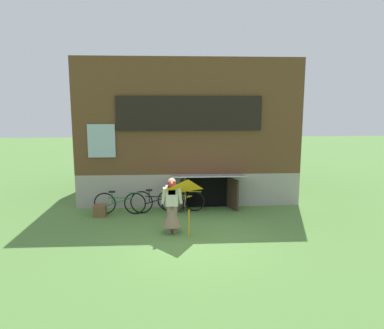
{
  "coord_description": "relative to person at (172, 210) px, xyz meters",
  "views": [
    {
      "loc": [
        -0.6,
        -9.05,
        3.52
      ],
      "look_at": [
        0.0,
        1.39,
        1.76
      ],
      "focal_mm": 33.77,
      "sensor_mm": 36.0,
      "label": 1
    }
  ],
  "objects": [
    {
      "name": "bicycle_yellow",
      "position": [
        0.3,
        2.11,
        -0.3
      ],
      "size": [
        1.58,
        0.27,
        0.72
      ],
      "rotation": [
        0.0,
        0.0,
        -0.14
      ],
      "color": "black",
      "rests_on": "ground_plane"
    },
    {
      "name": "person",
      "position": [
        0.0,
        0.0,
        0.0
      ],
      "size": [
        0.61,
        0.52,
        1.56
      ],
      "rotation": [
        0.0,
        0.0,
        -0.17
      ],
      "color": "#7F6B51",
      "rests_on": "ground_plane"
    },
    {
      "name": "ground_plane",
      "position": [
        0.6,
        -0.47,
        -0.65
      ],
      "size": [
        60.0,
        60.0,
        0.0
      ],
      "primitive_type": "plane",
      "color": "#56843D"
    },
    {
      "name": "log_house",
      "position": [
        0.6,
        4.85,
        1.87
      ],
      "size": [
        7.7,
        5.76,
        5.05
      ],
      "color": "#9E998E",
      "rests_on": "ground_plane"
    },
    {
      "name": "bicycle_green",
      "position": [
        -1.68,
        1.85,
        -0.28
      ],
      "size": [
        1.69,
        0.13,
        0.77
      ],
      "rotation": [
        0.0,
        0.0,
        -0.05
      ],
      "color": "black",
      "rests_on": "ground_plane"
    },
    {
      "name": "kite",
      "position": [
        0.42,
        -0.56,
        0.57
      ],
      "size": [
        1.01,
        1.07,
        1.49
      ],
      "color": "orange",
      "rests_on": "ground_plane"
    },
    {
      "name": "bicycle_black",
      "position": [
        -0.48,
        1.85,
        -0.26
      ],
      "size": [
        1.76,
        0.21,
        0.8
      ],
      "rotation": [
        0.0,
        0.0,
        -0.1
      ],
      "color": "black",
      "rests_on": "ground_plane"
    },
    {
      "name": "wooden_crate",
      "position": [
        -2.28,
        1.64,
        -0.47
      ],
      "size": [
        0.38,
        0.33,
        0.37
      ],
      "primitive_type": "cube",
      "color": "brown",
      "rests_on": "ground_plane"
    }
  ]
}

